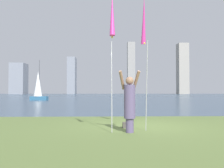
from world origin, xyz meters
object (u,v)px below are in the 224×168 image
kite_flag_right (144,23)px  bag (125,125)px  person (130,102)px  sailboat_0 (38,87)px  kite_flag_left (112,18)px

kite_flag_right → bag: size_ratio=22.51×
person → bag: (-0.04, 1.00, -0.84)m
kite_flag_right → bag: 3.52m
person → kite_flag_right: kite_flag_right is taller
kite_flag_right → bag: (-0.59, 0.40, -3.45)m
bag → sailboat_0: 29.22m
kite_flag_left → kite_flag_right: (1.09, 0.96, 0.13)m
kite_flag_left → bag: bearing=69.8°
person → bag: 1.30m
sailboat_0 → kite_flag_left: bearing=-71.7°
person → kite_flag_left: 2.57m
person → kite_flag_right: bearing=65.4°
person → sailboat_0: sailboat_0 is taller
person → sailboat_0: 30.13m
kite_flag_right → sailboat_0: sailboat_0 is taller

